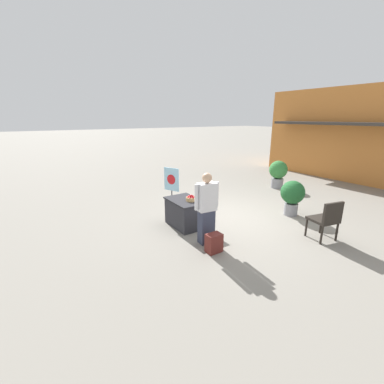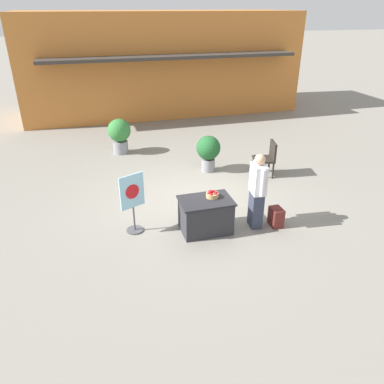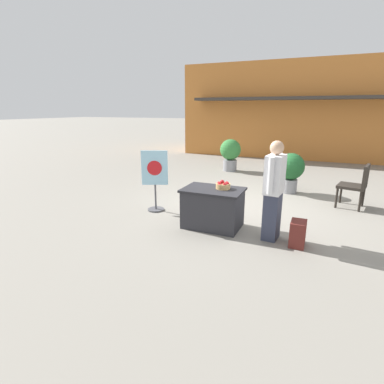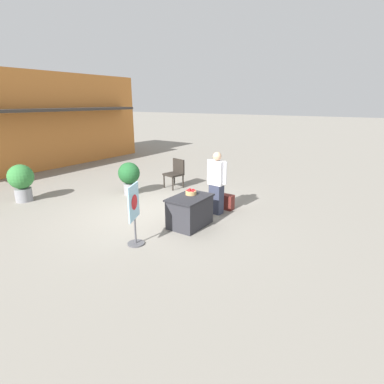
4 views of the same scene
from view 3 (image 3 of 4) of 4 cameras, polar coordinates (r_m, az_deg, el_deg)
The scene contains 10 objects.
ground_plane at distance 6.97m, azimuth 9.77°, elevation -2.71°, with size 120.00×120.00×0.00m, color gray.
storefront_building at distance 15.55m, azimuth 22.41°, elevation 14.14°, with size 11.70×4.59×4.16m.
display_table at distance 5.62m, azimuth 3.99°, elevation -3.02°, with size 1.10×0.75×0.74m.
apple_basket at distance 5.52m, azimuth 5.94°, elevation 1.28°, with size 0.26×0.26×0.16m.
person_visitor at distance 5.13m, azimuth 15.30°, elevation 0.26°, with size 0.30×0.61×1.67m.
backpack at distance 5.18m, azimuth 19.50°, elevation -7.47°, with size 0.24×0.34×0.42m.
poster_board at distance 6.48m, azimuth -7.07°, elevation 2.53°, with size 0.52×0.36×1.32m.
patio_chair at distance 7.56m, azimuth 28.93°, elevation 1.42°, with size 0.66×0.66×0.99m.
potted_plant_near_left at distance 10.83m, azimuth 7.31°, elevation 7.46°, with size 0.73×0.73×1.13m.
potted_plant_far_left at distance 8.28m, azimuth 18.29°, elevation 4.15°, with size 0.69×0.69×1.06m.
Camera 3 is at (1.52, -6.46, 2.16)m, focal length 28.00 mm.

